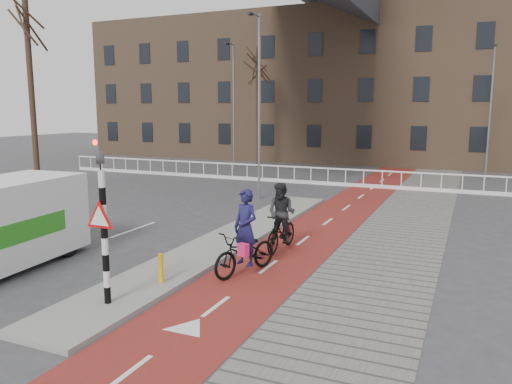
% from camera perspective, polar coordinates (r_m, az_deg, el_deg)
% --- Properties ---
extents(ground, '(120.00, 120.00, 0.00)m').
position_cam_1_polar(ground, '(12.67, -8.50, -10.21)').
color(ground, '#38383A').
rests_on(ground, ground).
extents(bike_lane, '(2.50, 60.00, 0.01)m').
position_cam_1_polar(bike_lane, '(21.09, 9.66, -2.26)').
color(bike_lane, maroon).
rests_on(bike_lane, ground).
extents(sidewalk, '(3.00, 60.00, 0.01)m').
position_cam_1_polar(sidewalk, '(20.62, 17.24, -2.82)').
color(sidewalk, slate).
rests_on(sidewalk, ground).
extents(curb_island, '(1.80, 16.00, 0.12)m').
position_cam_1_polar(curb_island, '(16.31, -3.12, -5.41)').
color(curb_island, gray).
rests_on(curb_island, ground).
extents(traffic_signal, '(0.80, 0.80, 3.68)m').
position_cam_1_polar(traffic_signal, '(10.91, -17.09, -2.89)').
color(traffic_signal, black).
rests_on(traffic_signal, curb_island).
extents(bollard, '(0.12, 0.12, 0.72)m').
position_cam_1_polar(bollard, '(12.27, -10.82, -8.57)').
color(bollard, '#EDB60D').
rests_on(bollard, curb_island).
extents(cyclist_near, '(1.41, 2.29, 2.22)m').
position_cam_1_polar(cyclist_near, '(12.95, -1.20, -6.16)').
color(cyclist_near, black).
rests_on(cyclist_near, bike_lane).
extents(cyclist_far, '(0.93, 1.97, 2.07)m').
position_cam_1_polar(cyclist_far, '(15.05, 2.93, -3.51)').
color(cyclist_far, black).
rests_on(cyclist_far, bike_lane).
extents(railing, '(28.00, 0.10, 0.99)m').
position_cam_1_polar(railing, '(29.64, 0.74, 1.84)').
color(railing, silver).
rests_on(railing, ground).
extents(townhouse_row, '(46.00, 10.00, 15.90)m').
position_cam_1_polar(townhouse_row, '(43.25, 11.30, 14.04)').
color(townhouse_row, '#7F6047').
rests_on(townhouse_row, ground).
extents(tree_left, '(0.27, 0.27, 9.47)m').
position_cam_1_polar(tree_left, '(26.32, -24.24, 9.73)').
color(tree_left, black).
rests_on(tree_left, ground).
extents(tree_mid, '(0.23, 0.23, 8.59)m').
position_cam_1_polar(tree_mid, '(36.87, 0.15, 9.56)').
color(tree_mid, black).
rests_on(tree_mid, ground).
extents(streetlight_near, '(0.12, 0.12, 8.48)m').
position_cam_1_polar(streetlight_near, '(23.59, 0.36, 9.47)').
color(streetlight_near, slate).
rests_on(streetlight_near, ground).
extents(streetlight_left, '(0.12, 0.12, 8.66)m').
position_cam_1_polar(streetlight_left, '(35.10, -2.56, 9.61)').
color(streetlight_left, slate).
rests_on(streetlight_left, ground).
extents(streetlight_right, '(0.12, 0.12, 7.97)m').
position_cam_1_polar(streetlight_right, '(33.20, 25.19, 8.14)').
color(streetlight_right, slate).
rests_on(streetlight_right, ground).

